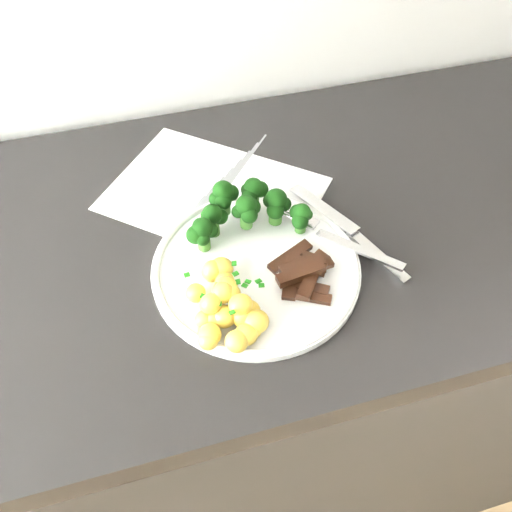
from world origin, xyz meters
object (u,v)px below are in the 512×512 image
(recipe_paper, at_px, (214,193))
(knife, at_px, (362,242))
(counter, at_px, (241,381))
(potatoes, at_px, (228,307))
(beef_strips, at_px, (303,272))
(fork, at_px, (342,240))
(plate, at_px, (256,267))
(broccoli, at_px, (242,209))

(recipe_paper, xyz_separation_m, knife, (0.17, -0.16, 0.01))
(counter, relative_size, potatoes, 17.02)
(beef_strips, distance_m, fork, 0.08)
(beef_strips, bearing_deg, counter, 120.16)
(potatoes, xyz_separation_m, fork, (0.17, 0.07, -0.01))
(recipe_paper, xyz_separation_m, beef_strips, (0.07, -0.19, 0.02))
(knife, bearing_deg, recipe_paper, 137.31)
(beef_strips, xyz_separation_m, fork, (0.07, 0.04, -0.00))
(plate, relative_size, knife, 1.30)
(counter, height_order, knife, knife)
(beef_strips, bearing_deg, fork, 30.06)
(recipe_paper, bearing_deg, plate, -82.72)
(recipe_paper, height_order, fork, fork)
(plate, bearing_deg, potatoes, -130.01)
(recipe_paper, bearing_deg, knife, -42.69)
(counter, distance_m, knife, 0.48)
(fork, bearing_deg, potatoes, -158.41)
(plate, height_order, fork, fork)
(broccoli, height_order, knife, broccoli)
(counter, relative_size, plate, 8.59)
(counter, bearing_deg, broccoli, -11.92)
(broccoli, height_order, beef_strips, broccoli)
(broccoli, xyz_separation_m, knife, (0.15, -0.07, -0.04))
(broccoli, bearing_deg, recipe_paper, 103.99)
(counter, bearing_deg, recipe_paper, 97.06)
(counter, xyz_separation_m, knife, (0.16, -0.07, 0.45))
(counter, distance_m, beef_strips, 0.47)
(counter, relative_size, fork, 14.74)
(recipe_paper, height_order, potatoes, potatoes)
(broccoli, xyz_separation_m, potatoes, (-0.05, -0.13, -0.02))
(recipe_paper, distance_m, broccoli, 0.10)
(potatoes, xyz_separation_m, beef_strips, (0.11, 0.03, -0.01))
(counter, height_order, beef_strips, beef_strips)
(recipe_paper, height_order, knife, knife)
(recipe_paper, relative_size, fork, 2.29)
(fork, bearing_deg, plate, -177.40)
(potatoes, height_order, fork, potatoes)
(potatoes, relative_size, knife, 0.66)
(plate, relative_size, broccoli, 1.58)
(fork, distance_m, knife, 0.03)
(recipe_paper, bearing_deg, broccoli, -76.01)
(potatoes, bearing_deg, broccoli, 67.90)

